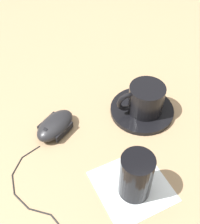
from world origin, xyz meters
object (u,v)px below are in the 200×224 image
coffee_cup (145,99)px  drinking_glass (136,176)px  saucer (142,110)px  computer_mouse (55,125)px

coffee_cup → drinking_glass: 0.21m
coffee_cup → drinking_glass: size_ratio=1.13×
saucer → drinking_glass: size_ratio=1.50×
saucer → computer_mouse: bearing=-86.2°
saucer → coffee_cup: size_ratio=1.33×
coffee_cup → computer_mouse: size_ratio=0.99×
coffee_cup → saucer: bearing=-125.3°
computer_mouse → drinking_glass: (0.18, 0.13, 0.03)m
coffee_cup → computer_mouse: bearing=-86.9°
drinking_glass → computer_mouse: bearing=-144.7°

